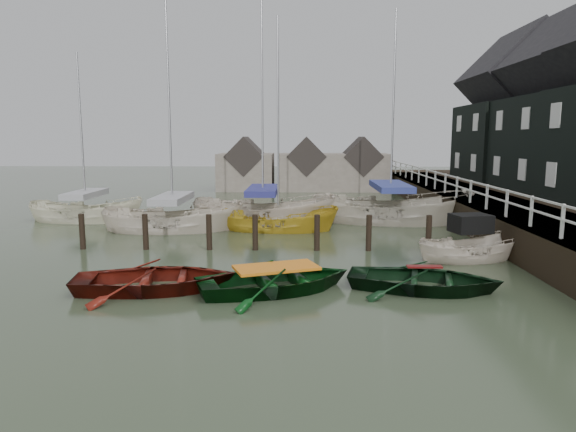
{
  "coord_description": "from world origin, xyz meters",
  "views": [
    {
      "loc": [
        0.58,
        -16.54,
        4.37
      ],
      "look_at": [
        0.08,
        2.67,
        1.4
      ],
      "focal_mm": 32.0,
      "sensor_mm": 36.0,
      "label": 1
    }
  ],
  "objects_px": {
    "rowboat_dkgreen": "(423,290)",
    "sailboat_c": "(278,230)",
    "motorboat": "(470,257)",
    "sailboat_e": "(87,220)",
    "sailboat_a": "(173,229)",
    "sailboat_b": "(263,222)",
    "sailboat_d": "(390,221)",
    "rowboat_red": "(156,290)",
    "rowboat_green": "(276,291)"
  },
  "relations": [
    {
      "from": "rowboat_green",
      "to": "sailboat_a",
      "type": "height_order",
      "value": "sailboat_a"
    },
    {
      "from": "sailboat_c",
      "to": "sailboat_d",
      "type": "relative_size",
      "value": 0.89
    },
    {
      "from": "sailboat_a",
      "to": "sailboat_b",
      "type": "xyz_separation_m",
      "value": [
        4.09,
        2.14,
        -0.0
      ]
    },
    {
      "from": "sailboat_d",
      "to": "rowboat_green",
      "type": "bearing_deg",
      "value": 166.95
    },
    {
      "from": "sailboat_b",
      "to": "rowboat_dkgreen",
      "type": "bearing_deg",
      "value": -148.46
    },
    {
      "from": "rowboat_dkgreen",
      "to": "sailboat_a",
      "type": "bearing_deg",
      "value": 58.96
    },
    {
      "from": "rowboat_green",
      "to": "motorboat",
      "type": "distance_m",
      "value": 7.8
    },
    {
      "from": "sailboat_e",
      "to": "rowboat_dkgreen",
      "type": "bearing_deg",
      "value": -125.01
    },
    {
      "from": "sailboat_b",
      "to": "sailboat_d",
      "type": "height_order",
      "value": "sailboat_b"
    },
    {
      "from": "rowboat_red",
      "to": "sailboat_e",
      "type": "bearing_deg",
      "value": 21.09
    },
    {
      "from": "rowboat_dkgreen",
      "to": "sailboat_d",
      "type": "xyz_separation_m",
      "value": [
        1.06,
        11.94,
        0.06
      ]
    },
    {
      "from": "sailboat_b",
      "to": "sailboat_e",
      "type": "distance_m",
      "value": 9.31
    },
    {
      "from": "rowboat_red",
      "to": "sailboat_c",
      "type": "xyz_separation_m",
      "value": [
        3.1,
        9.69,
        0.02
      ]
    },
    {
      "from": "rowboat_green",
      "to": "sailboat_b",
      "type": "xyz_separation_m",
      "value": [
        -1.24,
        11.62,
        0.06
      ]
    },
    {
      "from": "rowboat_dkgreen",
      "to": "motorboat",
      "type": "bearing_deg",
      "value": -21.41
    },
    {
      "from": "sailboat_b",
      "to": "sailboat_e",
      "type": "relative_size",
      "value": 1.32
    },
    {
      "from": "motorboat",
      "to": "sailboat_d",
      "type": "relative_size",
      "value": 0.35
    },
    {
      "from": "rowboat_dkgreen",
      "to": "sailboat_e",
      "type": "relative_size",
      "value": 0.44
    },
    {
      "from": "rowboat_dkgreen",
      "to": "motorboat",
      "type": "height_order",
      "value": "motorboat"
    },
    {
      "from": "sailboat_c",
      "to": "sailboat_b",
      "type": "bearing_deg",
      "value": 29.97
    },
    {
      "from": "rowboat_green",
      "to": "sailboat_b",
      "type": "height_order",
      "value": "sailboat_b"
    },
    {
      "from": "sailboat_a",
      "to": "sailboat_b",
      "type": "height_order",
      "value": "sailboat_b"
    },
    {
      "from": "sailboat_b",
      "to": "sailboat_c",
      "type": "relative_size",
      "value": 1.19
    },
    {
      "from": "sailboat_d",
      "to": "rowboat_red",
      "type": "bearing_deg",
      "value": 154.72
    },
    {
      "from": "rowboat_red",
      "to": "motorboat",
      "type": "height_order",
      "value": "motorboat"
    },
    {
      "from": "rowboat_dkgreen",
      "to": "sailboat_e",
      "type": "height_order",
      "value": "sailboat_e"
    },
    {
      "from": "rowboat_red",
      "to": "rowboat_green",
      "type": "height_order",
      "value": "rowboat_red"
    },
    {
      "from": "rowboat_dkgreen",
      "to": "sailboat_d",
      "type": "distance_m",
      "value": 11.99
    },
    {
      "from": "rowboat_red",
      "to": "sailboat_e",
      "type": "distance_m",
      "value": 13.99
    },
    {
      "from": "rowboat_green",
      "to": "sailboat_c",
      "type": "distance_m",
      "value": 9.68
    },
    {
      "from": "sailboat_a",
      "to": "sailboat_e",
      "type": "relative_size",
      "value": 1.22
    },
    {
      "from": "motorboat",
      "to": "sailboat_a",
      "type": "relative_size",
      "value": 0.36
    },
    {
      "from": "sailboat_c",
      "to": "sailboat_e",
      "type": "xyz_separation_m",
      "value": [
        -10.17,
        2.38,
        0.04
      ]
    },
    {
      "from": "rowboat_dkgreen",
      "to": "sailboat_c",
      "type": "height_order",
      "value": "sailboat_c"
    },
    {
      "from": "rowboat_dkgreen",
      "to": "sailboat_e",
      "type": "distance_m",
      "value": 18.96
    },
    {
      "from": "rowboat_red",
      "to": "sailboat_c",
      "type": "distance_m",
      "value": 10.18
    },
    {
      "from": "sailboat_a",
      "to": "sailboat_c",
      "type": "relative_size",
      "value": 1.1
    },
    {
      "from": "sailboat_b",
      "to": "rowboat_red",
      "type": "bearing_deg",
      "value": 175.04
    },
    {
      "from": "rowboat_dkgreen",
      "to": "sailboat_d",
      "type": "height_order",
      "value": "sailboat_d"
    },
    {
      "from": "rowboat_dkgreen",
      "to": "sailboat_c",
      "type": "relative_size",
      "value": 0.4
    },
    {
      "from": "rowboat_green",
      "to": "sailboat_c",
      "type": "height_order",
      "value": "sailboat_c"
    },
    {
      "from": "motorboat",
      "to": "sailboat_c",
      "type": "distance_m",
      "value": 9.21
    },
    {
      "from": "rowboat_red",
      "to": "sailboat_e",
      "type": "relative_size",
      "value": 0.47
    },
    {
      "from": "rowboat_dkgreen",
      "to": "sailboat_c",
      "type": "bearing_deg",
      "value": 39.05
    },
    {
      "from": "rowboat_green",
      "to": "sailboat_c",
      "type": "bearing_deg",
      "value": -18.5
    },
    {
      "from": "motorboat",
      "to": "sailboat_d",
      "type": "xyz_separation_m",
      "value": [
        -1.47,
        8.27,
        -0.05
      ]
    },
    {
      "from": "sailboat_c",
      "to": "sailboat_e",
      "type": "distance_m",
      "value": 10.44
    },
    {
      "from": "sailboat_d",
      "to": "sailboat_e",
      "type": "distance_m",
      "value": 15.84
    },
    {
      "from": "sailboat_b",
      "to": "sailboat_c",
      "type": "height_order",
      "value": "sailboat_b"
    },
    {
      "from": "rowboat_dkgreen",
      "to": "sailboat_e",
      "type": "bearing_deg",
      "value": 64.36
    }
  ]
}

